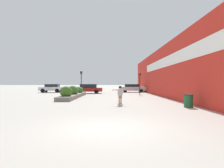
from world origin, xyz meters
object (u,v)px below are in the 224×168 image
skateboard (120,104)px  trash_bin (188,101)px  car_center_left (132,88)px  car_rightmost (177,88)px  car_center_right (88,89)px  traffic_light_left (81,79)px  traffic_light_right (140,80)px  car_leftmost (52,88)px  skateboarder (120,93)px

skateboard → trash_bin: 4.96m
car_center_left → car_rightmost: (7.60, -2.04, 0.04)m
trash_bin → car_center_left: car_center_left is taller
car_center_right → trash_bin: bearing=-153.5°
traffic_light_left → traffic_light_right: bearing=-3.8°
car_leftmost → traffic_light_right: size_ratio=1.31×
car_rightmost → trash_bin: bearing=163.7°
skateboarder → car_center_right: (-4.55, 16.82, -0.15)m
car_center_left → car_rightmost: car_rightmost is taller
traffic_light_right → skateboarder: bearing=-104.4°
trash_bin → skateboarder: bearing=160.7°
traffic_light_left → skateboard: bearing=-69.4°
trash_bin → traffic_light_left: size_ratio=0.27×
trash_bin → car_rightmost: (6.05, 20.64, 0.36)m
car_leftmost → car_center_left: 14.56m
traffic_light_right → car_center_right: bearing=154.3°
skateboard → car_leftmost: car_leftmost is taller
car_center_left → car_center_right: 8.76m
skateboarder → trash_bin: bearing=-38.5°
car_leftmost → car_center_right: size_ratio=0.85×
car_leftmost → car_rightmost: 22.16m
car_center_left → traffic_light_left: (-8.23, -7.46, 1.55)m
car_rightmost → traffic_light_left: traffic_light_left is taller
skateboarder → car_center_right: 17.42m
skateboard → trash_bin: bearing=-38.5°
car_center_right → traffic_light_right: bearing=-115.7°
skateboard → car_center_left: (3.12, 21.05, 0.70)m
skateboarder → traffic_light_right: bearing=56.4°
car_leftmost → car_center_right: car_center_right is taller
skateboarder → car_leftmost: 23.18m
car_center_right → traffic_light_left: (-0.56, -3.22, 1.54)m
skateboard → skateboarder: skateboarder is taller
car_center_left → traffic_light_right: bearing=1.5°
car_center_left → car_rightmost: size_ratio=1.02×
trash_bin → car_center_left: size_ratio=0.20×
traffic_light_left → traffic_light_right: size_ratio=1.10×
trash_bin → skateboard: bearing=160.7°
trash_bin → car_center_right: bearing=116.5°
skateboarder → traffic_light_left: (-5.11, 13.59, 1.39)m
traffic_light_right → trash_bin: bearing=-84.8°
trash_bin → car_leftmost: size_ratio=0.22×
traffic_light_left → traffic_light_right: 8.47m
car_center_left → traffic_light_left: traffic_light_left is taller
skateboard → car_center_left: size_ratio=0.16×
car_rightmost → skateboard: bearing=150.6°
car_leftmost → skateboard: bearing=-150.5°
skateboard → car_leftmost: 23.19m
car_leftmost → car_center_right: bearing=-116.0°
skateboarder → car_leftmost: size_ratio=0.34×
car_leftmost → car_center_left: (14.54, 0.88, -0.02)m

